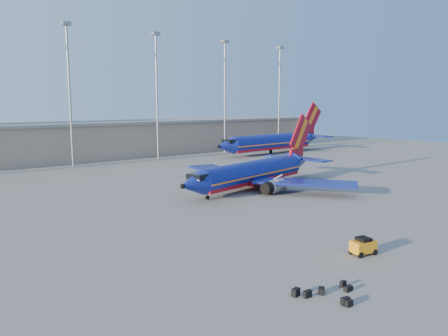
{
  "coord_description": "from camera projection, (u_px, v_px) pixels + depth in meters",
  "views": [
    {
      "loc": [
        -36.47,
        -42.35,
        12.91
      ],
      "look_at": [
        1.02,
        4.17,
        4.0
      ],
      "focal_mm": 35.0,
      "sensor_mm": 36.0,
      "label": 1
    }
  ],
  "objects": [
    {
      "name": "ground",
      "position": [
        238.0,
        203.0,
        57.15
      ],
      "size": [
        220.0,
        220.0,
        0.0
      ],
      "primitive_type": "plane",
      "color": "slate",
      "rests_on": "ground"
    },
    {
      "name": "aircraft_second",
      "position": [
        274.0,
        142.0,
        112.79
      ],
      "size": [
        39.02,
        15.18,
        13.21
      ],
      "rotation": [
        0.0,
        0.0,
        0.05
      ],
      "color": "navy",
      "rests_on": "ground"
    },
    {
      "name": "aircraft_main",
      "position": [
        255.0,
        172.0,
        66.93
      ],
      "size": [
        32.49,
        30.95,
        11.11
      ],
      "rotation": [
        0.0,
        0.0,
        0.2
      ],
      "color": "navy",
      "rests_on": "ground"
    },
    {
      "name": "light_mast_row",
      "position": [
        116.0,
        81.0,
        93.09
      ],
      "size": [
        101.6,
        1.6,
        28.65
      ],
      "color": "gray",
      "rests_on": "ground"
    },
    {
      "name": "luggage_pile",
      "position": [
        328.0,
        294.0,
        29.3
      ],
      "size": [
        4.32,
        3.59,
        0.54
      ],
      "color": "black",
      "rests_on": "ground"
    },
    {
      "name": "baggage_tug",
      "position": [
        363.0,
        246.0,
        37.39
      ],
      "size": [
        2.35,
        1.71,
        1.53
      ],
      "rotation": [
        0.0,
        0.0,
        -0.21
      ],
      "color": "orange",
      "rests_on": "ground"
    },
    {
      "name": "terminal_building",
      "position": [
        115.0,
        138.0,
        107.39
      ],
      "size": [
        122.0,
        16.0,
        8.5
      ],
      "color": "gray",
      "rests_on": "ground"
    }
  ]
}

